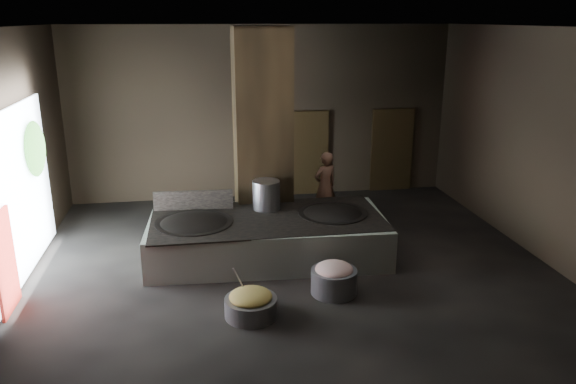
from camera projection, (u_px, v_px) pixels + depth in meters
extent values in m
cube|color=black|center=(290.00, 265.00, 11.16)|extent=(10.00, 9.00, 0.10)
cube|color=black|center=(290.00, 24.00, 9.79)|extent=(10.00, 9.00, 0.10)
cube|color=black|center=(262.00, 113.00, 14.76)|extent=(10.00, 0.10, 4.50)
cube|color=black|center=(358.00, 246.00, 6.19)|extent=(10.00, 0.10, 4.50)
cube|color=black|center=(3.00, 163.00, 9.70)|extent=(0.10, 9.00, 4.50)
cube|color=black|center=(538.00, 143.00, 11.25)|extent=(0.10, 9.00, 4.50)
cube|color=black|center=(262.00, 133.00, 12.22)|extent=(1.20, 1.20, 4.50)
cube|color=beige|center=(268.00, 237.00, 11.34)|extent=(4.81, 2.48, 0.82)
cube|color=black|center=(267.00, 218.00, 11.22)|extent=(4.59, 2.21, 0.03)
ellipsoid|color=black|center=(194.00, 226.00, 10.97)|extent=(1.48, 1.48, 0.41)
cylinder|color=black|center=(194.00, 223.00, 10.95)|extent=(1.51, 1.51, 0.05)
ellipsoid|color=black|center=(332.00, 217.00, 11.49)|extent=(1.38, 1.38, 0.39)
cylinder|color=black|center=(332.00, 214.00, 11.47)|extent=(1.41, 1.41, 0.05)
cylinder|color=#A8AAB0|center=(266.00, 195.00, 11.65)|extent=(0.57, 0.57, 0.61)
cube|color=black|center=(193.00, 200.00, 11.64)|extent=(1.63, 0.14, 0.41)
imported|color=#9B674F|center=(325.00, 186.00, 13.31)|extent=(0.71, 0.60, 1.66)
cylinder|color=slate|center=(251.00, 307.00, 9.11)|extent=(1.12, 1.12, 0.32)
ellipsoid|color=#879B4B|center=(251.00, 296.00, 9.06)|extent=(0.71, 0.71, 0.22)
cylinder|color=#A8AAB0|center=(240.00, 282.00, 9.11)|extent=(0.27, 0.25, 0.61)
cylinder|color=slate|center=(334.00, 281.00, 9.86)|extent=(0.99, 0.99, 0.44)
ellipsoid|color=tan|center=(334.00, 270.00, 9.79)|extent=(0.67, 0.67, 0.26)
cube|color=black|center=(307.00, 155.00, 15.19)|extent=(1.18, 0.08, 2.38)
cube|color=#8C6647|center=(312.00, 155.00, 15.36)|extent=(0.85, 0.04, 2.01)
cube|color=black|center=(392.00, 151.00, 15.56)|extent=(1.18, 0.08, 2.38)
cube|color=#8C6647|center=(400.00, 152.00, 15.77)|extent=(0.75, 0.04, 1.77)
cube|color=white|center=(17.00, 195.00, 10.10)|extent=(0.04, 4.20, 3.10)
cube|color=maroon|center=(5.00, 263.00, 9.11)|extent=(0.05, 0.90, 1.70)
ellipsoid|color=#194714|center=(35.00, 149.00, 10.97)|extent=(0.28, 1.10, 1.10)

